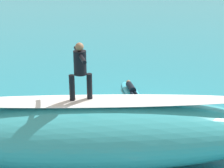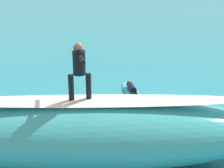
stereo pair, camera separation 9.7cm
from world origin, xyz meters
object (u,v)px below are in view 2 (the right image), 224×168
(surfboard_riding, at_px, (80,101))
(surfer_riding, at_px, (79,67))
(surfer_paddling, at_px, (132,89))
(surfboard_paddling, at_px, (131,91))

(surfboard_riding, xyz_separation_m, surfer_riding, (-0.00, 0.00, 0.90))
(surfboard_riding, relative_size, surfer_paddling, 1.31)
(surfboard_riding, distance_m, surfboard_paddling, 5.71)
(surfer_riding, distance_m, surfboard_paddling, 6.06)
(surfboard_riding, distance_m, surfer_paddling, 5.56)
(surfer_riding, relative_size, surfer_paddling, 0.97)
(surfer_riding, bearing_deg, surfer_paddling, -121.53)
(surfboard_riding, xyz_separation_m, surfer_paddling, (-0.46, -5.29, -1.64))
(surfer_paddling, bearing_deg, surfer_riding, 151.94)
(surfer_riding, relative_size, surfboard_paddling, 0.62)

